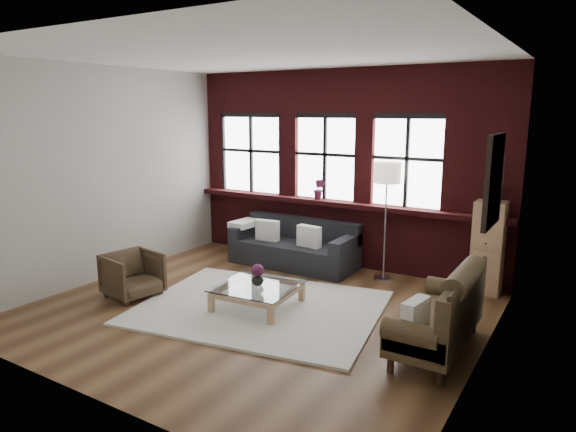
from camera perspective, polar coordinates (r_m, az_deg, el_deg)
The scene contains 26 objects.
floor at distance 6.80m, azimuth -3.42°, elevation -10.32°, with size 5.50×5.50×0.00m, color #4F321D.
ceiling at distance 6.34m, azimuth -3.79°, elevation 17.57°, with size 5.50×5.50×0.00m, color white.
wall_back at distance 8.53m, azimuth 6.14°, elevation 5.25°, with size 5.50×5.50×0.00m, color #B0AEA4.
wall_front at distance 4.60m, azimuth -21.79°, elevation -1.06°, with size 5.50×5.50×0.00m, color #B0AEA4.
wall_left at distance 8.26m, azimuth -19.46°, elevation 4.44°, with size 5.00×5.00×0.00m, color #B0AEA4.
wall_right at distance 5.32m, azimuth 21.46°, elevation 0.59°, with size 5.00×5.00×0.00m, color #B0AEA4.
brick_backwall at distance 8.47m, azimuth 5.97°, elevation 5.21°, with size 5.50×0.12×3.20m, color #4A1115, non-canonical shape.
sill_ledge at distance 8.47m, azimuth 5.62°, elevation 1.39°, with size 5.50×0.30×0.08m, color #4A1115.
window_left at distance 9.38m, azimuth -4.01°, elevation 6.79°, with size 1.38×0.10×1.50m, color black, non-canonical shape.
window_mid at distance 8.60m, azimuth 4.21°, elevation 6.34°, with size 1.38×0.10×1.50m, color black, non-canonical shape.
window_right at distance 8.06m, azimuth 13.12°, elevation 5.71°, with size 1.38×0.10×1.50m, color black, non-canonical shape.
wall_poster at distance 5.58m, azimuth 21.91°, elevation 3.65°, with size 0.05×0.74×0.94m, color black, non-canonical shape.
shag_rug at distance 6.82m, azimuth -3.12°, elevation -10.11°, with size 3.04×2.39×0.03m, color beige.
dark_sofa at distance 8.51m, azimuth 0.61°, elevation -3.08°, with size 2.10×0.85×0.76m, color black, non-canonical shape.
pillow_a at distance 8.61m, azimuth -2.29°, elevation -1.60°, with size 0.40×0.14×0.34m, color white.
pillow_b at distance 8.20m, azimuth 2.35°, elevation -2.27°, with size 0.40×0.14×0.34m, color white.
vintage_settee at distance 5.78m, azimuth 16.25°, elevation -10.16°, with size 0.74×1.66×0.89m, color #41321E, non-canonical shape.
pillow_settee at distance 5.30m, azimuth 13.97°, elevation -10.73°, with size 0.14×0.38×0.34m, color white.
armchair at distance 7.45m, azimuth -16.87°, elevation -6.28°, with size 0.67×0.69×0.63m, color #3B2D1D.
coffee_table at distance 6.78m, azimuth -3.37°, elevation -8.97°, with size 0.98×0.98×0.33m, color tan, non-canonical shape.
vase at distance 6.70m, azimuth -3.39°, elevation -6.99°, with size 0.16×0.16×0.17m, color #B2B2B2.
flowers at distance 6.66m, azimuth -3.40°, elevation -6.04°, with size 0.17×0.17×0.17m, color #632247.
drawer_chest at distance 7.71m, azimuth 21.37°, elevation -3.30°, with size 0.41×0.41×1.32m, color tan.
potted_plant_top at distance 7.55m, azimuth 21.83°, elevation 2.80°, with size 0.31×0.26×0.34m, color #2D5923.
floor_lamp at distance 7.81m, azimuth 10.78°, elevation -0.16°, with size 0.40×0.40×1.94m, color #A5A5A8, non-canonical shape.
sill_plant at distance 8.57m, azimuth 3.46°, elevation 3.00°, with size 0.19×0.16×0.35m, color #632247.
Camera 1 is at (3.63, -5.16, 2.55)m, focal length 32.00 mm.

